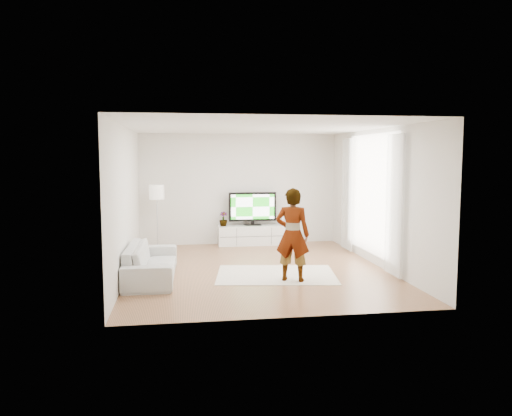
{
  "coord_description": "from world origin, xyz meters",
  "views": [
    {
      "loc": [
        -1.49,
        -9.62,
        2.25
      ],
      "look_at": [
        0.04,
        0.4,
        1.19
      ],
      "focal_mm": 35.0,
      "sensor_mm": 36.0,
      "label": 1
    }
  ],
  "objects": [
    {
      "name": "floor_lamp",
      "position": [
        -2.04,
        2.42,
        1.32
      ],
      "size": [
        0.35,
        0.35,
        1.56
      ],
      "color": "silver",
      "rests_on": "floor"
    },
    {
      "name": "game_console",
      "position": [
        1.09,
        2.76,
        0.61
      ],
      "size": [
        0.08,
        0.18,
        0.23
      ],
      "rotation": [
        0.0,
        0.0,
        -0.14
      ],
      "color": "white",
      "rests_on": "media_console"
    },
    {
      "name": "curtain_near",
      "position": [
        2.4,
        -1.0,
        1.35
      ],
      "size": [
        0.04,
        0.7,
        2.6
      ],
      "primitive_type": "cube",
      "color": "white",
      "rests_on": "floor"
    },
    {
      "name": "floor",
      "position": [
        0.0,
        0.0,
        0.0
      ],
      "size": [
        6.0,
        6.0,
        0.0
      ],
      "primitive_type": "plane",
      "color": "#B1774F",
      "rests_on": "ground"
    },
    {
      "name": "window",
      "position": [
        2.48,
        0.3,
        1.45
      ],
      "size": [
        0.01,
        2.6,
        2.5
      ],
      "primitive_type": "cube",
      "color": "white",
      "rests_on": "wall_right"
    },
    {
      "name": "media_console",
      "position": [
        0.32,
        2.76,
        0.25
      ],
      "size": [
        1.76,
        0.5,
        0.49
      ],
      "color": "white",
      "rests_on": "floor"
    },
    {
      "name": "rug",
      "position": [
        0.29,
        -0.51,
        0.01
      ],
      "size": [
        2.43,
        1.91,
        0.01
      ],
      "primitive_type": "cube",
      "rotation": [
        0.0,
        0.0,
        -0.15
      ],
      "color": "silver",
      "rests_on": "floor"
    },
    {
      "name": "wall_back",
      "position": [
        0.0,
        3.0,
        1.4
      ],
      "size": [
        5.0,
        0.02,
        2.8
      ],
      "primitive_type": "cube",
      "color": "silver",
      "rests_on": "floor"
    },
    {
      "name": "player",
      "position": [
        0.49,
        -1.01,
        0.85
      ],
      "size": [
        0.72,
        0.6,
        1.67
      ],
      "primitive_type": "imported",
      "rotation": [
        0.0,
        0.0,
        2.75
      ],
      "color": "#334772",
      "rests_on": "rug"
    },
    {
      "name": "television",
      "position": [
        0.32,
        2.79,
        0.95
      ],
      "size": [
        1.2,
        0.24,
        0.84
      ],
      "color": "black",
      "rests_on": "media_console"
    },
    {
      "name": "wall_left",
      "position": [
        -2.5,
        0.0,
        1.4
      ],
      "size": [
        0.02,
        6.0,
        2.8
      ],
      "primitive_type": "cube",
      "color": "silver",
      "rests_on": "floor"
    },
    {
      "name": "wall_front",
      "position": [
        0.0,
        -3.0,
        1.4
      ],
      "size": [
        5.0,
        0.02,
        2.8
      ],
      "primitive_type": "cube",
      "color": "silver",
      "rests_on": "floor"
    },
    {
      "name": "curtain_far",
      "position": [
        2.4,
        1.6,
        1.35
      ],
      "size": [
        0.04,
        0.7,
        2.6
      ],
      "primitive_type": "cube",
      "color": "white",
      "rests_on": "floor"
    },
    {
      "name": "potted_plant",
      "position": [
        -0.43,
        2.77,
        0.67
      ],
      "size": [
        0.22,
        0.22,
        0.36
      ],
      "primitive_type": "imported",
      "rotation": [
        0.0,
        0.0,
        -0.11
      ],
      "color": "#3F7238",
      "rests_on": "media_console"
    },
    {
      "name": "sofa",
      "position": [
        -2.03,
        -0.47,
        0.32
      ],
      "size": [
        0.91,
        2.19,
        0.63
      ],
      "primitive_type": "imported",
      "rotation": [
        0.0,
        0.0,
        1.54
      ],
      "color": "#B1B0AC",
      "rests_on": "floor"
    },
    {
      "name": "ceiling",
      "position": [
        0.0,
        0.0,
        2.8
      ],
      "size": [
        6.0,
        6.0,
        0.0
      ],
      "primitive_type": "plane",
      "color": "white",
      "rests_on": "wall_back"
    },
    {
      "name": "wall_right",
      "position": [
        2.5,
        0.0,
        1.4
      ],
      "size": [
        0.02,
        6.0,
        2.8
      ],
      "primitive_type": "cube",
      "color": "silver",
      "rests_on": "floor"
    }
  ]
}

